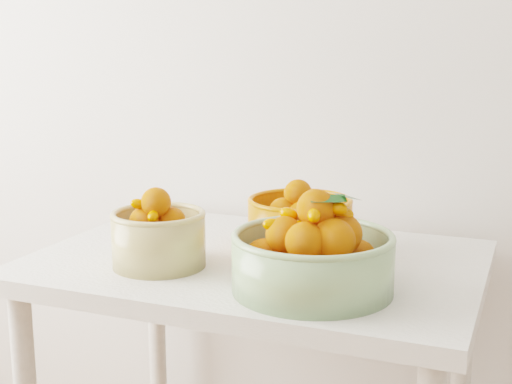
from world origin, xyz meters
TOP-DOWN VIEW (x-y plane):
  - table at (-0.16, 1.60)m, footprint 1.00×0.70m
  - bowl_cream at (-0.34, 1.46)m, footprint 0.27×0.27m
  - bowl_green at (0.02, 1.43)m, footprint 0.34×0.34m
  - bowl_orange at (-0.08, 1.67)m, footprint 0.28×0.28m

SIDE VIEW (x-z plane):
  - table at x=-0.16m, z-range 0.28..1.03m
  - bowl_cream at x=-0.34m, z-range 0.73..0.91m
  - bowl_orange at x=-0.08m, z-range 0.73..0.91m
  - bowl_green at x=0.02m, z-range 0.72..0.92m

